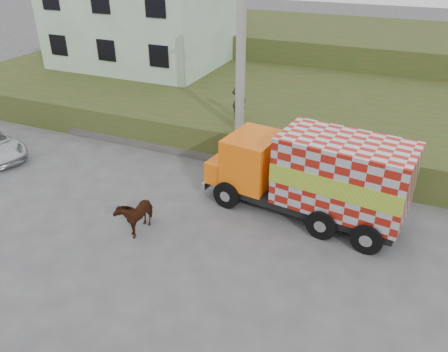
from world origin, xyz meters
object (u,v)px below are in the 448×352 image
at_px(cow, 136,213).
at_px(pedestrian, 239,100).
at_px(utility_pole, 240,71).
at_px(cargo_truck, 315,175).

relative_size(cow, pedestrian, 0.82).
height_order(utility_pole, pedestrian, utility_pole).
bearing_deg(cargo_truck, pedestrian, 145.10).
bearing_deg(cargo_truck, cow, -140.74).
height_order(cargo_truck, pedestrian, pedestrian).
distance_m(cow, pedestrian, 7.62).
bearing_deg(cow, pedestrian, 83.30).
distance_m(cargo_truck, cow, 6.27).
bearing_deg(cow, cargo_truck, 30.96).
bearing_deg(pedestrian, cow, 90.43).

